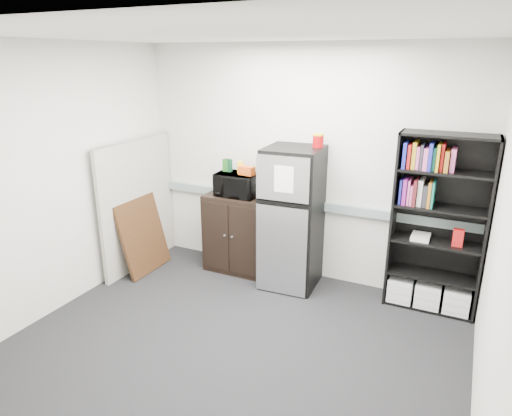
{
  "coord_description": "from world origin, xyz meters",
  "views": [
    {
      "loc": [
        1.74,
        -3.11,
        2.54
      ],
      "look_at": [
        -0.19,
        0.9,
        1.06
      ],
      "focal_mm": 32.0,
      "sensor_mm": 36.0,
      "label": 1
    }
  ],
  "objects_px": {
    "cubicle_partition": "(138,204)",
    "refrigerator": "(292,218)",
    "cabinet": "(238,233)",
    "microwave": "(237,185)",
    "bookshelf": "(438,226)"
  },
  "relations": [
    {
      "from": "cubicle_partition",
      "to": "cabinet",
      "type": "xyz_separation_m",
      "value": [
        1.18,
        0.42,
        -0.33
      ]
    },
    {
      "from": "cabinet",
      "to": "refrigerator",
      "type": "xyz_separation_m",
      "value": [
        0.73,
        -0.08,
        0.33
      ]
    },
    {
      "from": "cubicle_partition",
      "to": "refrigerator",
      "type": "xyz_separation_m",
      "value": [
        1.91,
        0.34,
        -0.01
      ]
    },
    {
      "from": "bookshelf",
      "to": "cubicle_partition",
      "type": "relative_size",
      "value": 1.14
    },
    {
      "from": "cabinet",
      "to": "microwave",
      "type": "distance_m",
      "value": 0.62
    },
    {
      "from": "bookshelf",
      "to": "refrigerator",
      "type": "height_order",
      "value": "bookshelf"
    },
    {
      "from": "cubicle_partition",
      "to": "cabinet",
      "type": "bearing_deg",
      "value": 19.61
    },
    {
      "from": "bookshelf",
      "to": "cabinet",
      "type": "relative_size",
      "value": 1.92
    },
    {
      "from": "bookshelf",
      "to": "cubicle_partition",
      "type": "distance_m",
      "value": 3.46
    },
    {
      "from": "refrigerator",
      "to": "microwave",
      "type": "bearing_deg",
      "value": 171.81
    },
    {
      "from": "cabinet",
      "to": "microwave",
      "type": "xyz_separation_m",
      "value": [
        0.0,
        -0.02,
        0.62
      ]
    },
    {
      "from": "cabinet",
      "to": "refrigerator",
      "type": "relative_size",
      "value": 0.6
    },
    {
      "from": "cubicle_partition",
      "to": "refrigerator",
      "type": "height_order",
      "value": "cubicle_partition"
    },
    {
      "from": "microwave",
      "to": "refrigerator",
      "type": "bearing_deg",
      "value": -7.12
    },
    {
      "from": "cabinet",
      "to": "refrigerator",
      "type": "height_order",
      "value": "refrigerator"
    }
  ]
}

